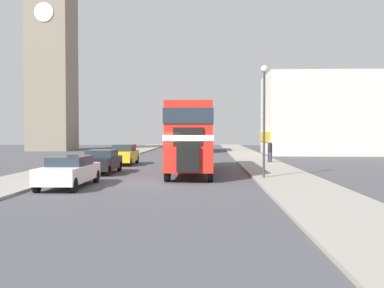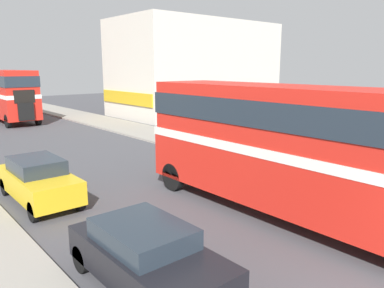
# 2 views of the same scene
# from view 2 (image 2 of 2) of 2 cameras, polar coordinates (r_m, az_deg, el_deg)

# --- Properties ---
(double_decker_bus) EXTENTS (2.47, 10.87, 4.07)m
(double_decker_bus) POSITION_cam_2_polar(r_m,az_deg,el_deg) (11.61, 14.75, 0.40)
(double_decker_bus) COLOR red
(double_decker_bus) RESTS_ON ground_plane
(bus_distant) EXTENTS (2.56, 9.28, 4.33)m
(bus_distant) POSITION_cam_2_polar(r_m,az_deg,el_deg) (35.61, -26.28, 7.21)
(bus_distant) COLOR red
(bus_distant) RESTS_ON ground_plane
(car_parked_mid) EXTENTS (1.74, 4.04, 1.43)m
(car_parked_mid) POSITION_cam_2_polar(r_m,az_deg,el_deg) (8.21, -6.89, -16.61)
(car_parked_mid) COLOR black
(car_parked_mid) RESTS_ON ground_plane
(car_parked_far) EXTENTS (1.65, 4.07, 1.54)m
(car_parked_far) POSITION_cam_2_polar(r_m,az_deg,el_deg) (14.00, -22.34, -5.10)
(car_parked_far) COLOR gold
(car_parked_far) RESTS_ON ground_plane
(pedestrian_walking) EXTENTS (0.35, 0.35, 1.72)m
(pedestrian_walking) POSITION_cam_2_polar(r_m,az_deg,el_deg) (21.31, 6.17, 2.10)
(pedestrian_walking) COLOR #282833
(pedestrian_walking) RESTS_ON sidewalk_right
(shop_building_block) EXTENTS (15.98, 8.51, 8.87)m
(shop_building_block) POSITION_cam_2_polar(r_m,az_deg,el_deg) (37.85, 0.54, 11.43)
(shop_building_block) COLOR beige
(shop_building_block) RESTS_ON ground_plane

